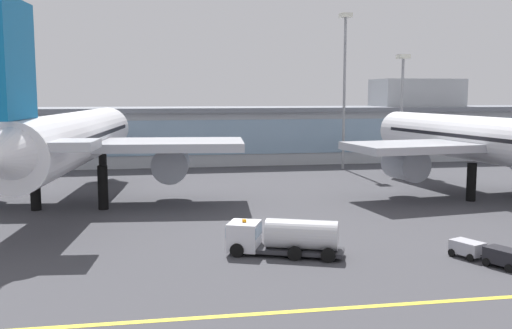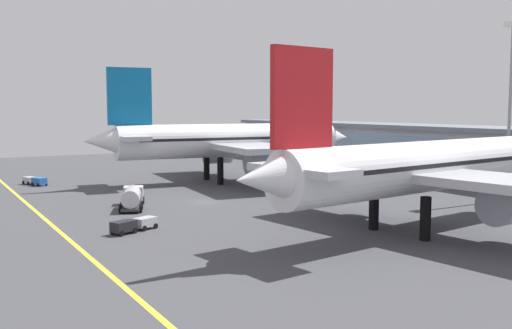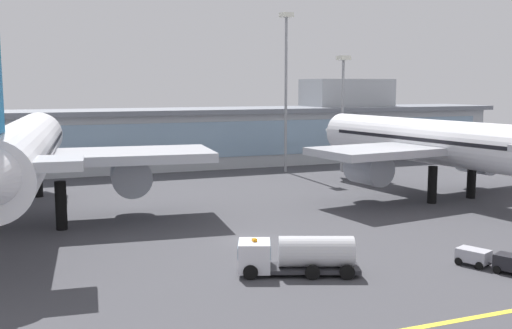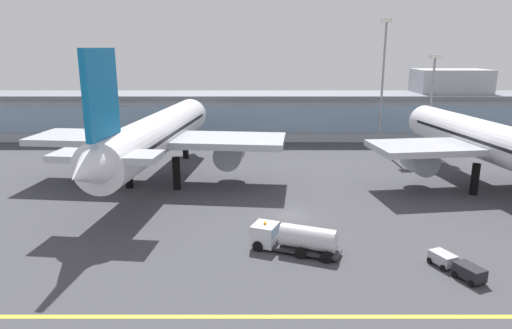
% 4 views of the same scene
% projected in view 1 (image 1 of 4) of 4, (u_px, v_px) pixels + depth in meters
% --- Properties ---
extents(ground_plane, '(187.72, 187.72, 0.00)m').
position_uv_depth(ground_plane, '(265.00, 225.00, 55.56)').
color(ground_plane, '#424247').
extents(taxiway_centreline_stripe, '(150.17, 0.50, 0.01)m').
position_uv_depth(taxiway_centreline_stripe, '(335.00, 309.00, 34.06)').
color(taxiway_centreline_stripe, yellow).
rests_on(taxiway_centreline_stripe, ground).
extents(terminal_building, '(137.08, 14.00, 15.27)m').
position_uv_depth(terminal_building, '(224.00, 132.00, 104.87)').
color(terminal_building, '#ADB2B7').
rests_on(terminal_building, ground).
extents(airliner_near_left, '(38.83, 51.39, 20.09)m').
position_uv_depth(airliner_near_left, '(74.00, 140.00, 65.04)').
color(airliner_near_left, black).
rests_on(airliner_near_left, ground).
extents(airliner_near_right, '(34.73, 47.94, 18.74)m').
position_uv_depth(airliner_near_right, '(481.00, 140.00, 70.94)').
color(airliner_near_right, black).
rests_on(airliner_near_right, ground).
extents(fuel_tanker_truck, '(9.30, 5.71, 2.90)m').
position_uv_depth(fuel_tanker_truck, '(281.00, 236.00, 45.17)').
color(fuel_tanker_truck, black).
rests_on(fuel_tanker_truck, ground).
extents(baggage_tug_near, '(3.75, 5.73, 1.40)m').
position_uv_depth(baggage_tug_near, '(487.00, 253.00, 43.18)').
color(baggage_tug_near, black).
rests_on(baggage_tug_near, ground).
extents(apron_light_mast_west, '(1.80, 1.80, 25.46)m').
position_uv_depth(apron_light_mast_west, '(345.00, 69.00, 94.62)').
color(apron_light_mast_west, gray).
rests_on(apron_light_mast_west, ground).
extents(apron_light_mast_centre, '(1.80, 1.80, 18.81)m').
position_uv_depth(apron_light_mast_centre, '(402.00, 92.00, 94.19)').
color(apron_light_mast_centre, gray).
rests_on(apron_light_mast_centre, ground).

